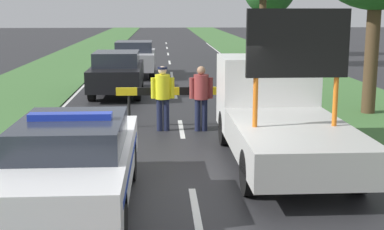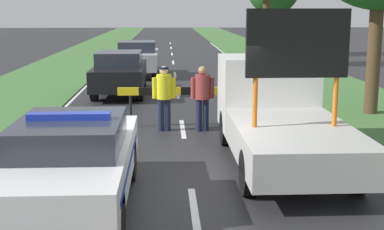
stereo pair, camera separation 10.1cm
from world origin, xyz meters
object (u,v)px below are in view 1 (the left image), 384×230
police_car (74,161)px  queued_car_sedan_black (117,72)px  traffic_cone_centre_front (239,107)px  pedestrian_civilian (201,93)px  police_officer (163,93)px  queued_car_sedan_silver (134,58)px  road_barrier (179,94)px  work_truck (278,112)px

police_car → queued_car_sedan_black: (-0.23, 11.57, 0.02)m
traffic_cone_centre_front → pedestrian_civilian: bearing=-128.0°
traffic_cone_centre_front → police_officer: bearing=-146.1°
traffic_cone_centre_front → queued_car_sedan_silver: bearing=109.1°
road_barrier → traffic_cone_centre_front: 2.13m
pedestrian_civilian → police_officer: bearing=152.7°
police_car → queued_car_sedan_silver: (0.15, 17.08, 0.05)m
road_barrier → queued_car_sedan_black: size_ratio=0.75×
road_barrier → queued_car_sedan_silver: queued_car_sedan_silver is taller
police_officer → pedestrian_civilian: bearing=163.2°
police_car → queued_car_sedan_black: bearing=86.6°
road_barrier → pedestrian_civilian: bearing=-50.1°
police_officer → queued_car_sedan_silver: police_officer is taller
police_car → road_barrier: bearing=68.2°
police_car → traffic_cone_centre_front: 7.90m
road_barrier → queued_car_sedan_black: 5.97m
work_truck → queued_car_sedan_black: work_truck is taller
work_truck → police_officer: work_truck is taller
pedestrian_civilian → queued_car_sedan_silver: size_ratio=0.40×
traffic_cone_centre_front → queued_car_sedan_black: (-3.86, 4.57, 0.50)m
road_barrier → pedestrian_civilian: (0.54, -0.54, 0.09)m
pedestrian_civilian → queued_car_sedan_black: (-2.64, 6.14, -0.17)m
work_truck → queued_car_sedan_silver: bearing=-72.9°
work_truck → queued_car_sedan_silver: size_ratio=1.30×
police_car → road_barrier: size_ratio=1.40×
police_officer → road_barrier: bearing=-146.0°
road_barrier → traffic_cone_centre_front: size_ratio=5.22×
police_car → work_truck: size_ratio=0.87×
police_car → traffic_cone_centre_front: police_car is taller
pedestrian_civilian → traffic_cone_centre_front: 2.10m
pedestrian_civilian → traffic_cone_centre_front: pedestrian_civilian is taller
traffic_cone_centre_front → queued_car_sedan_silver: size_ratio=0.15×
police_car → traffic_cone_centre_front: (3.63, 7.00, -0.48)m
work_truck → pedestrian_civilian: 3.07m
police_car → police_officer: bearing=71.1°
pedestrian_civilian → police_car: bearing=-136.4°
road_barrier → police_officer: size_ratio=1.99×
work_truck → road_barrier: bearing=-56.5°
police_officer → pedestrian_civilian: pedestrian_civilian is taller
traffic_cone_centre_front → queued_car_sedan_black: size_ratio=0.14×
pedestrian_civilian → queued_car_sedan_black: size_ratio=0.38×
police_car → police_officer: 5.70m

